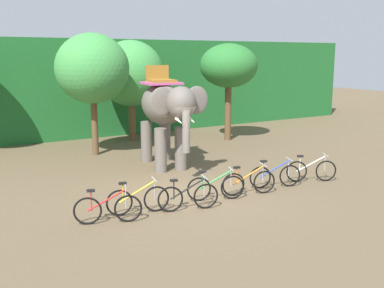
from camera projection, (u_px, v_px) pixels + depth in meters
name	position (u px, v px, depth m)	size (l,w,h in m)	color
ground_plane	(190.00, 193.00, 13.82)	(80.00, 80.00, 0.00)	brown
foliage_hedge	(63.00, 86.00, 24.73)	(36.00, 6.00, 4.96)	#1E6028
tree_center_right	(92.00, 69.00, 18.48)	(3.02, 3.02, 5.05)	brown
tree_far_right	(131.00, 74.00, 21.80)	(3.19, 3.19, 4.87)	brown
tree_left	(229.00, 66.00, 21.81)	(2.80, 2.80, 4.72)	brown
elephant	(165.00, 109.00, 16.57)	(2.27, 4.24, 3.78)	#665E56
bike_red	(108.00, 209.00, 11.29)	(1.62, 0.73, 0.92)	black
bike_yellow	(138.00, 200.00, 11.98)	(1.68, 0.56, 0.92)	black
bike_black	(188.00, 197.00, 12.24)	(1.66, 0.62, 0.92)	black
bike_green	(216.00, 187.00, 13.11)	(1.62, 0.74, 0.92)	black
bike_orange	(249.00, 182.00, 13.62)	(1.66, 0.64, 0.92)	black
bike_blue	(275.00, 176.00, 14.37)	(1.62, 0.72, 0.92)	black
bike_white	(311.00, 170.00, 15.04)	(1.55, 0.85, 0.92)	black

